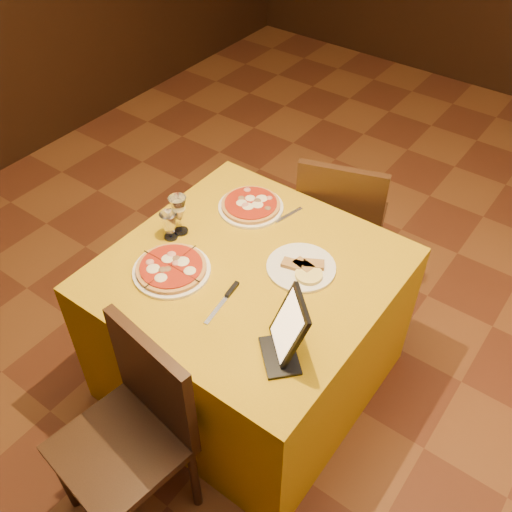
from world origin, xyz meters
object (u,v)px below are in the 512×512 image
Objects in this scene: wine_glass at (179,215)px; chair_main_far at (342,221)px; pizza_far at (251,206)px; main_table at (250,327)px; pizza_near at (172,269)px; tablet at (289,326)px; water_glass at (169,226)px; chair_main_near at (119,448)px.

chair_main_far is at bearing 65.23° from wine_glass.
wine_glass reaches higher than pizza_far.
wine_glass is (-0.37, -0.81, 0.39)m from chair_main_far.
pizza_near is at bearing -139.33° from main_table.
wine_glass is 0.77m from tablet.
pizza_far is (-0.23, -0.50, 0.31)m from chair_main_far.
water_glass is (-0.15, 0.15, 0.05)m from pizza_near.
wine_glass is (-0.15, -0.31, 0.08)m from pizza_far.
main_table is 1.21× the size of chair_main_near.
pizza_far is at bearing 125.79° from main_table.
pizza_near is 0.26m from wine_glass.
main_table is 4.51× the size of tablet.
chair_main_near is at bearing -78.40° from pizza_far.
chair_main_near reaches higher than pizza_far.
main_table is at bearing 40.67° from pizza_near.
pizza_far is 0.35m from wine_glass.
chair_main_near is at bearing -64.70° from wine_glass.
water_glass is at bearing -100.98° from wine_glass.
main_table is at bearing -0.46° from wine_glass.
pizza_far is 0.81m from tablet.
chair_main_far is 2.88× the size of pizza_near.
wine_glass is 1.46× the size of water_glass.
chair_main_far reaches higher than pizza_near.
tablet reaches higher than chair_main_far.
chair_main_far is 1.01m from water_glass.
pizza_far reaches higher than main_table.
wine_glass is at bearing 123.34° from chair_main_near.
water_glass is at bearing 133.63° from pizza_near.
wine_glass is (-0.37, 0.00, 0.47)m from main_table.
tablet is (0.35, 0.55, 0.41)m from chair_main_near.
water_glass is at bearing -113.49° from pizza_far.
chair_main_near is 3.73× the size of tablet.
chair_main_far is 0.97m from wine_glass.
pizza_near is (-0.24, 0.58, 0.31)m from chair_main_near.
main_table is at bearing 7.49° from water_glass.
water_glass reaches higher than main_table.
tablet is (0.74, -0.19, 0.06)m from water_glass.
chair_main_far is 3.06× the size of pizza_far.
wine_glass is 0.78× the size of tablet.
chair_main_near is at bearing -90.00° from main_table.
pizza_far is at bearing 109.64° from chair_main_near.
pizza_far is at bearing 47.20° from chair_main_far.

